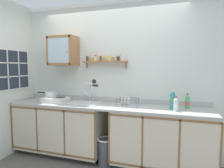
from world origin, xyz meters
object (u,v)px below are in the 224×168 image
at_px(bottle_detergent_teal_2, 173,100).
at_px(dish_rack, 127,104).
at_px(wall_cabinet, 63,51).
at_px(trash_bin, 105,151).
at_px(saucepan, 51,94).
at_px(bottle_water_clear_1, 176,104).
at_px(sink, 85,104).
at_px(warning_sign, 94,83).
at_px(bottle_soda_green_0, 187,102).
at_px(hot_plate_stove, 55,100).

bearing_deg(bottle_detergent_teal_2, dish_rack, 179.36).
xyz_separation_m(wall_cabinet, trash_bin, (0.90, -0.30, -1.59)).
relative_size(saucepan, bottle_water_clear_1, 1.88).
distance_m(sink, dish_rack, 0.74).
relative_size(warning_sign, trash_bin, 0.50).
bearing_deg(trash_bin, dish_rack, 30.65).
distance_m(saucepan, wall_cabinet, 0.80).
distance_m(bottle_detergent_teal_2, wall_cabinet, 2.03).
distance_m(bottle_soda_green_0, bottle_water_clear_1, 0.26).
height_order(bottle_water_clear_1, warning_sign, warning_sign).
bearing_deg(trash_bin, bottle_detergent_teal_2, 9.83).
bearing_deg(dish_rack, warning_sign, 157.45).
height_order(sink, saucepan, sink).
distance_m(hot_plate_stove, warning_sign, 0.74).
xyz_separation_m(sink, bottle_water_clear_1, (1.46, -0.15, 0.11)).
bearing_deg(warning_sign, saucepan, -158.06).
relative_size(bottle_detergent_teal_2, dish_rack, 0.85).
xyz_separation_m(hot_plate_stove, bottle_detergent_teal_2, (1.96, 0.03, 0.09)).
bearing_deg(bottle_detergent_teal_2, trash_bin, -170.17).
relative_size(saucepan, warning_sign, 1.92).
bearing_deg(dish_rack, hot_plate_stove, -178.53).
height_order(hot_plate_stove, dish_rack, dish_rack).
height_order(saucepan, wall_cabinet, wall_cabinet).
height_order(saucepan, bottle_water_clear_1, bottle_water_clear_1).
relative_size(hot_plate_stove, dish_rack, 1.20).
bearing_deg(saucepan, bottle_water_clear_1, -3.19).
xyz_separation_m(bottle_soda_green_0, warning_sign, (-1.56, 0.20, 0.22)).
relative_size(hot_plate_stove, warning_sign, 1.93).
height_order(sink, wall_cabinet, wall_cabinet).
height_order(saucepan, warning_sign, warning_sign).
distance_m(hot_plate_stove, bottle_soda_green_0, 2.17).
bearing_deg(bottle_water_clear_1, wall_cabinet, 172.57).
relative_size(bottle_detergent_teal_2, trash_bin, 0.68).
height_order(saucepan, bottle_soda_green_0, bottle_soda_green_0).
relative_size(saucepan, dish_rack, 1.19).
height_order(dish_rack, trash_bin, dish_rack).
bearing_deg(warning_sign, bottle_detergent_teal_2, -11.94).
xyz_separation_m(hot_plate_stove, saucepan, (-0.10, 0.02, 0.09)).
bearing_deg(saucepan, bottle_soda_green_0, 2.31).
height_order(sink, hot_plate_stove, sink).
distance_m(sink, trash_bin, 0.83).
bearing_deg(warning_sign, bottle_soda_green_0, -7.17).
bearing_deg(saucepan, trash_bin, -8.81).
relative_size(bottle_water_clear_1, wall_cabinet, 0.41).
relative_size(sink, bottle_soda_green_0, 2.28).
relative_size(sink, warning_sign, 2.51).
distance_m(saucepan, warning_sign, 0.79).
bearing_deg(bottle_water_clear_1, bottle_detergent_teal_2, 110.80).
relative_size(dish_rack, trash_bin, 0.81).
bearing_deg(bottle_soda_green_0, warning_sign, 172.83).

